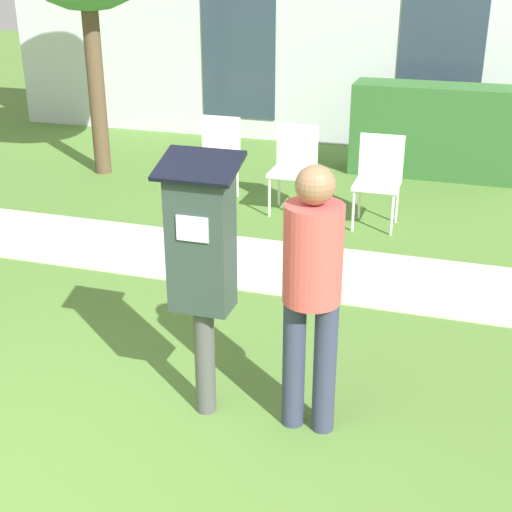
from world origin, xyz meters
TOP-DOWN VIEW (x-y plane):
  - sidewalk at (0.00, 3.39)m, footprint 12.00×1.10m
  - building_facade at (0.00, 7.88)m, footprint 10.00×0.26m
  - parking_meter at (0.59, 1.22)m, footprint 0.44×0.31m
  - person_standing at (1.21, 1.26)m, footprint 0.32×0.32m
  - outdoor_chair_left at (-0.73, 5.05)m, footprint 0.44×0.44m
  - outdoor_chair_middle at (0.18, 4.90)m, footprint 0.44×0.44m
  - outdoor_chair_right at (1.08, 4.74)m, footprint 0.44×0.44m
  - hedge_row at (1.49, 6.68)m, footprint 2.01×0.60m

SIDE VIEW (x-z plane):
  - sidewalk at x=0.00m, z-range 0.00..0.02m
  - outdoor_chair_left at x=-0.73m, z-range 0.08..0.98m
  - outdoor_chair_middle at x=0.18m, z-range 0.08..0.98m
  - outdoor_chair_right at x=1.08m, z-range 0.08..0.98m
  - hedge_row at x=1.49m, z-range 0.00..1.10m
  - person_standing at x=1.21m, z-range 0.14..1.72m
  - parking_meter at x=0.59m, z-range 0.22..1.81m
  - building_facade at x=0.00m, z-range 0.00..3.20m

